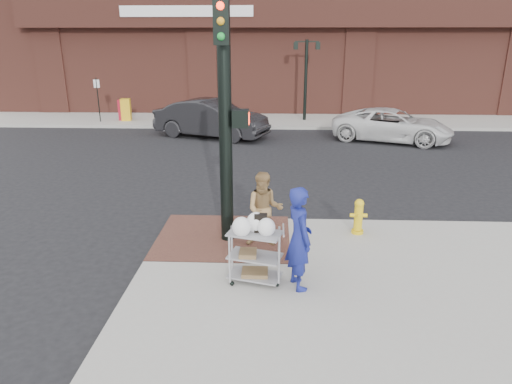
{
  "coord_description": "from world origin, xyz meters",
  "views": [
    {
      "loc": [
        0.47,
        -7.99,
        4.15
      ],
      "look_at": [
        0.11,
        0.66,
        1.25
      ],
      "focal_mm": 32.0,
      "sensor_mm": 36.0,
      "label": 1
    }
  ],
  "objects_px": {
    "traffic_signal_pole": "(226,112)",
    "pedestrian_tan": "(265,210)",
    "sedan_dark": "(211,119)",
    "utility_cart": "(255,252)",
    "lamp_post": "(306,71)",
    "fire_hydrant": "(358,216)",
    "minivan_white": "(392,125)",
    "woman_blue": "(299,238)"
  },
  "relations": [
    {
      "from": "traffic_signal_pole",
      "to": "pedestrian_tan",
      "type": "bearing_deg",
      "value": -17.12
    },
    {
      "from": "sedan_dark",
      "to": "utility_cart",
      "type": "relative_size",
      "value": 4.09
    },
    {
      "from": "sedan_dark",
      "to": "lamp_post",
      "type": "bearing_deg",
      "value": -27.46
    },
    {
      "from": "lamp_post",
      "to": "utility_cart",
      "type": "height_order",
      "value": "lamp_post"
    },
    {
      "from": "fire_hydrant",
      "to": "utility_cart",
      "type": "bearing_deg",
      "value": -134.77
    },
    {
      "from": "traffic_signal_pole",
      "to": "minivan_white",
      "type": "relative_size",
      "value": 1.01
    },
    {
      "from": "utility_cart",
      "to": "pedestrian_tan",
      "type": "bearing_deg",
      "value": 84.98
    },
    {
      "from": "woman_blue",
      "to": "utility_cart",
      "type": "xyz_separation_m",
      "value": [
        -0.74,
        0.15,
        -0.33
      ]
    },
    {
      "from": "fire_hydrant",
      "to": "woman_blue",
      "type": "bearing_deg",
      "value": -121.25
    },
    {
      "from": "lamp_post",
      "to": "minivan_white",
      "type": "bearing_deg",
      "value": -52.12
    },
    {
      "from": "traffic_signal_pole",
      "to": "utility_cart",
      "type": "bearing_deg",
      "value": -69.73
    },
    {
      "from": "woman_blue",
      "to": "pedestrian_tan",
      "type": "distance_m",
      "value": 1.73
    },
    {
      "from": "utility_cart",
      "to": "fire_hydrant",
      "type": "relative_size",
      "value": 1.58
    },
    {
      "from": "woman_blue",
      "to": "fire_hydrant",
      "type": "relative_size",
      "value": 2.28
    },
    {
      "from": "pedestrian_tan",
      "to": "sedan_dark",
      "type": "bearing_deg",
      "value": 102.69
    },
    {
      "from": "traffic_signal_pole",
      "to": "sedan_dark",
      "type": "distance_m",
      "value": 11.6
    },
    {
      "from": "utility_cart",
      "to": "sedan_dark",
      "type": "bearing_deg",
      "value": 100.95
    },
    {
      "from": "minivan_white",
      "to": "utility_cart",
      "type": "height_order",
      "value": "utility_cart"
    },
    {
      "from": "traffic_signal_pole",
      "to": "woman_blue",
      "type": "bearing_deg",
      "value": -53.59
    },
    {
      "from": "pedestrian_tan",
      "to": "sedan_dark",
      "type": "relative_size",
      "value": 0.31
    },
    {
      "from": "lamp_post",
      "to": "fire_hydrant",
      "type": "xyz_separation_m",
      "value": [
        0.29,
        -14.78,
        -2.07
      ]
    },
    {
      "from": "pedestrian_tan",
      "to": "utility_cart",
      "type": "xyz_separation_m",
      "value": [
        -0.13,
        -1.47,
        -0.21
      ]
    },
    {
      "from": "fire_hydrant",
      "to": "traffic_signal_pole",
      "type": "bearing_deg",
      "value": -170.74
    },
    {
      "from": "woman_blue",
      "to": "pedestrian_tan",
      "type": "relative_size",
      "value": 1.15
    },
    {
      "from": "traffic_signal_pole",
      "to": "woman_blue",
      "type": "height_order",
      "value": "traffic_signal_pole"
    },
    {
      "from": "sedan_dark",
      "to": "minivan_white",
      "type": "xyz_separation_m",
      "value": [
        7.82,
        -0.49,
        -0.14
      ]
    },
    {
      "from": "woman_blue",
      "to": "minivan_white",
      "type": "relative_size",
      "value": 0.36
    },
    {
      "from": "woman_blue",
      "to": "pedestrian_tan",
      "type": "bearing_deg",
      "value": 1.74
    },
    {
      "from": "pedestrian_tan",
      "to": "fire_hydrant",
      "type": "height_order",
      "value": "pedestrian_tan"
    },
    {
      "from": "woman_blue",
      "to": "utility_cart",
      "type": "height_order",
      "value": "woman_blue"
    },
    {
      "from": "sedan_dark",
      "to": "traffic_signal_pole",
      "type": "bearing_deg",
      "value": -150.27
    },
    {
      "from": "lamp_post",
      "to": "traffic_signal_pole",
      "type": "distance_m",
      "value": 15.43
    },
    {
      "from": "minivan_white",
      "to": "utility_cart",
      "type": "xyz_separation_m",
      "value": [
        -5.31,
        -12.48,
        0.02
      ]
    },
    {
      "from": "pedestrian_tan",
      "to": "sedan_dark",
      "type": "distance_m",
      "value": 11.8
    },
    {
      "from": "lamp_post",
      "to": "pedestrian_tan",
      "type": "xyz_separation_m",
      "value": [
        -1.72,
        -15.46,
        -1.7
      ]
    },
    {
      "from": "sedan_dark",
      "to": "utility_cart",
      "type": "bearing_deg",
      "value": -148.8
    },
    {
      "from": "traffic_signal_pole",
      "to": "fire_hydrant",
      "type": "bearing_deg",
      "value": 9.26
    },
    {
      "from": "minivan_white",
      "to": "utility_cart",
      "type": "distance_m",
      "value": 13.56
    },
    {
      "from": "minivan_white",
      "to": "fire_hydrant",
      "type": "xyz_separation_m",
      "value": [
        -3.17,
        -10.33,
        -0.14
      ]
    },
    {
      "from": "minivan_white",
      "to": "woman_blue",
      "type": "bearing_deg",
      "value": -179.18
    },
    {
      "from": "lamp_post",
      "to": "woman_blue",
      "type": "distance_m",
      "value": 17.19
    },
    {
      "from": "utility_cart",
      "to": "minivan_white",
      "type": "bearing_deg",
      "value": 66.95
    }
  ]
}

